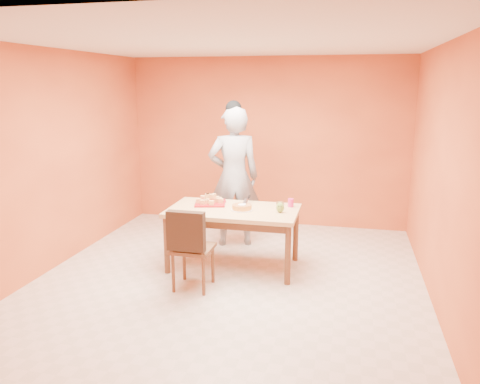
% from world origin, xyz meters
% --- Properties ---
extents(floor, '(5.00, 5.00, 0.00)m').
position_xyz_m(floor, '(0.00, 0.00, 0.00)').
color(floor, beige).
rests_on(floor, ground).
extents(ceiling, '(5.00, 5.00, 0.00)m').
position_xyz_m(ceiling, '(0.00, 0.00, 2.70)').
color(ceiling, silver).
rests_on(ceiling, wall_back).
extents(wall_back, '(4.50, 0.00, 4.50)m').
position_xyz_m(wall_back, '(0.00, 2.50, 1.35)').
color(wall_back, '#D86432').
rests_on(wall_back, floor).
extents(wall_left, '(0.00, 5.00, 5.00)m').
position_xyz_m(wall_left, '(-2.25, 0.00, 1.35)').
color(wall_left, '#D86432').
rests_on(wall_left, floor).
extents(wall_right, '(0.00, 5.00, 5.00)m').
position_xyz_m(wall_right, '(2.25, 0.00, 1.35)').
color(wall_right, '#D86432').
rests_on(wall_right, floor).
extents(dining_table, '(1.60, 0.90, 0.76)m').
position_xyz_m(dining_table, '(-0.05, 0.47, 0.67)').
color(dining_table, tan).
rests_on(dining_table, floor).
extents(dining_chair, '(0.44, 0.51, 0.95)m').
position_xyz_m(dining_chair, '(-0.34, -0.27, 0.49)').
color(dining_chair, brown).
rests_on(dining_chair, floor).
extents(pastry_pile, '(0.34, 0.34, 0.11)m').
position_xyz_m(pastry_pile, '(-0.40, 0.63, 0.84)').
color(pastry_pile, '#E29A60').
rests_on(pastry_pile, pastry_platter).
extents(person, '(0.84, 0.68, 1.97)m').
position_xyz_m(person, '(-0.25, 1.31, 0.99)').
color(person, gray).
rests_on(person, floor).
extents(pastry_platter, '(0.46, 0.46, 0.02)m').
position_xyz_m(pastry_platter, '(-0.40, 0.63, 0.77)').
color(pastry_platter, maroon).
rests_on(pastry_platter, dining_table).
extents(red_dinner_plate, '(0.33, 0.33, 0.02)m').
position_xyz_m(red_dinner_plate, '(-0.35, 0.74, 0.77)').
color(red_dinner_plate, maroon).
rests_on(red_dinner_plate, dining_table).
extents(white_cake_plate, '(0.34, 0.34, 0.01)m').
position_xyz_m(white_cake_plate, '(0.07, 0.43, 0.77)').
color(white_cake_plate, white).
rests_on(white_cake_plate, dining_table).
extents(sponge_cake, '(0.25, 0.25, 0.05)m').
position_xyz_m(sponge_cake, '(0.07, 0.43, 0.80)').
color(sponge_cake, orange).
rests_on(sponge_cake, white_cake_plate).
extents(cake_server, '(0.08, 0.29, 0.01)m').
position_xyz_m(cake_server, '(0.08, 0.61, 0.83)').
color(cake_server, silver).
rests_on(cake_server, sponge_cake).
extents(egg_ornament, '(0.11, 0.09, 0.12)m').
position_xyz_m(egg_ornament, '(0.54, 0.43, 0.82)').
color(egg_ornament, olive).
rests_on(egg_ornament, dining_table).
extents(magenta_glass, '(0.09, 0.09, 0.10)m').
position_xyz_m(magenta_glass, '(0.63, 0.73, 0.81)').
color(magenta_glass, '#D6206E').
rests_on(magenta_glass, dining_table).
extents(checker_tin, '(0.10, 0.10, 0.03)m').
position_xyz_m(checker_tin, '(0.48, 0.82, 0.77)').
color(checker_tin, '#3B2410').
rests_on(checker_tin, dining_table).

